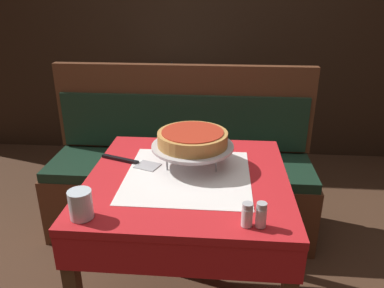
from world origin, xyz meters
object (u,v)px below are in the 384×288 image
Objects in this scene: dining_table_rear at (175,98)px; booth_bench at (181,184)px; dining_table_front at (188,197)px; pizza_pan_stand at (193,147)px; pizza_server at (131,162)px; napkin_holder at (197,134)px; pepper_shaker at (261,215)px; deep_dish_pizza at (193,138)px; salt_shaker at (247,215)px; condiment_caddy at (172,79)px; water_glass_near at (81,204)px.

booth_bench is at bearing -80.46° from dining_table_rear.
dining_table_front is 0.21m from pizza_pan_stand.
napkin_holder is (0.28, 0.27, 0.04)m from pizza_server.
pepper_shaker is at bearing -39.53° from pizza_server.
salt_shaker is (0.21, -0.44, -0.08)m from deep_dish_pizza.
dining_table_rear is 0.47× the size of booth_bench.
condiment_caddy is at bearing 103.65° from napkin_holder.
water_glass_near is at bearing -101.03° from booth_bench.
booth_bench reaches higher than deep_dish_pizza.
water_glass_near is at bearing -115.99° from napkin_holder.
pizza_server is (-0.01, -1.45, 0.11)m from dining_table_rear.
booth_bench is 16.54× the size of water_glass_near.
pepper_shaker is at bearing -74.57° from dining_table_rear.
dining_table_rear is at bearing 89.57° from pizza_server.
deep_dish_pizza is at bearing 115.81° from salt_shaker.
condiment_caddy is at bearing 101.07° from deep_dish_pizza.
condiment_caddy is at bearing 100.93° from booth_bench.
dining_table_front is 4.59× the size of condiment_caddy.
water_glass_near reaches higher than dining_table_rear.
deep_dish_pizza is 1.05× the size of pizza_server.
dining_table_front is at bearing -81.13° from booth_bench.
booth_bench is (0.13, -0.80, -0.35)m from dining_table_rear.
condiment_caddy is at bearing 90.28° from pizza_server.
dining_table_rear is at bearing 105.43° from pepper_shaker.
water_glass_near is (-0.08, -1.88, 0.15)m from dining_table_rear.
booth_bench is 0.64m from napkin_holder.
pizza_server is 3.43× the size of salt_shaker.
water_glass_near is (-0.34, -0.44, -0.08)m from deep_dish_pizza.
salt_shaker is (0.48, -1.89, 0.14)m from dining_table_rear.
pepper_shaker is 1.95m from condiment_caddy.
salt_shaker is 0.96× the size of pepper_shaker.
condiment_caddy is (-0.02, -0.01, 0.15)m from dining_table_rear.
napkin_holder is at bearing 87.71° from dining_table_front.
dining_table_rear is at bearing 104.16° from salt_shaker.
pizza_pan_stand reaches higher than pepper_shaker.
water_glass_near is 1.00× the size of napkin_holder.
booth_bench is 5.50× the size of deep_dish_pizza.
salt_shaker is at bearing -64.19° from pizza_pan_stand.
pepper_shaker is 0.87× the size of napkin_holder.
napkin_holder is 1.20m from condiment_caddy.
pizza_server reaches higher than dining_table_front.
booth_bench reaches higher than dining_table_rear.
pizza_server is 1.59× the size of condiment_caddy.
salt_shaker is 0.74m from napkin_holder.
deep_dish_pizza is at bearing 83.59° from dining_table_front.
pepper_shaker is (0.26, -0.44, -0.08)m from deep_dish_pizza.
condiment_caddy is at bearing 106.02° from pepper_shaker.
napkin_holder reaches higher than pepper_shaker.
salt_shaker is at bearing 180.00° from pepper_shaker.
water_glass_near is 1.15× the size of pepper_shaker.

